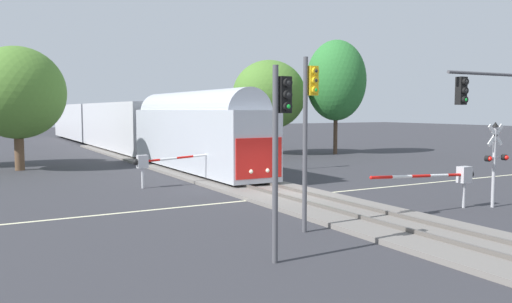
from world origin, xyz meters
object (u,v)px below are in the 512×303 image
object	(u,v)px
crossing_gate_near	(454,176)
crossing_signal_mast	(495,155)
traffic_signal_median	(309,116)
oak_far_right	(269,95)
crossing_gate_far	(153,162)
traffic_signal_near_left	(280,131)
commuter_train	(119,124)
traffic_signal_far_side	(276,114)
oak_behind_train	(17,93)
maple_right_background	(336,81)
traffic_signal_near_right	(508,105)

from	to	relation	value
crossing_gate_near	crossing_signal_mast	distance (m)	2.13
traffic_signal_median	oak_far_right	world-z (taller)	oak_far_right
crossing_signal_mast	oak_far_right	size ratio (longest dim) A/B	0.42
crossing_gate_far	traffic_signal_near_left	size ratio (longest dim) A/B	1.00
traffic_signal_near_left	oak_far_right	distance (m)	34.45
commuter_train	traffic_signal_near_left	size ratio (longest dim) A/B	11.22
commuter_train	traffic_signal_far_side	distance (m)	22.56
traffic_signal_near_left	oak_behind_train	size ratio (longest dim) A/B	0.63
oak_behind_train	maple_right_background	xyz separation A→B (m)	(27.45, -0.30, 1.58)
crossing_gate_far	traffic_signal_near_left	xyz separation A→B (m)	(-1.28, -15.14, 2.23)
traffic_signal_median	maple_right_background	world-z (taller)	maple_right_background
traffic_signal_median	oak_behind_train	xyz separation A→B (m)	(-7.09, 24.88, 1.36)
maple_right_background	traffic_signal_median	bearing A→B (deg)	-129.64
oak_behind_train	commuter_train	bearing A→B (deg)	51.11
traffic_signal_far_side	maple_right_background	world-z (taller)	maple_right_background
commuter_train	crossing_gate_far	world-z (taller)	commuter_train
crossing_gate_near	traffic_signal_far_side	bearing A→B (deg)	88.04
crossing_signal_mast	traffic_signal_near_left	xyz separation A→B (m)	(-12.39, -2.34, 1.37)
crossing_gate_near	crossing_signal_mast	size ratio (longest dim) A/B	1.57
crossing_gate_near	traffic_signal_far_side	xyz separation A→B (m)	(0.52, 15.35, 2.51)
traffic_signal_far_side	oak_behind_train	distance (m)	17.98
crossing_signal_mast	crossing_gate_far	size ratio (longest dim) A/B	0.68
commuter_train	crossing_gate_far	xyz separation A→B (m)	(-4.67, -25.06, -1.32)
oak_behind_train	maple_right_background	world-z (taller)	maple_right_background
crossing_gate_far	oak_behind_train	world-z (taller)	oak_behind_train
traffic_signal_median	maple_right_background	bearing A→B (deg)	50.36
crossing_gate_far	traffic_signal_far_side	world-z (taller)	traffic_signal_far_side
traffic_signal_near_left	traffic_signal_near_right	size ratio (longest dim) A/B	0.94
crossing_gate_near	maple_right_background	world-z (taller)	maple_right_background
traffic_signal_near_right	traffic_signal_far_side	bearing A→B (deg)	88.78
maple_right_background	commuter_train	bearing A→B (deg)	142.78
traffic_signal_near_right	oak_far_right	world-z (taller)	oak_far_right
maple_right_background	crossing_gate_far	bearing A→B (deg)	-151.18
traffic_signal_median	commuter_train	bearing A→B (deg)	85.15
crossing_gate_near	crossing_gate_far	xyz separation A→B (m)	(-9.26, 12.22, 0.00)
commuter_train	traffic_signal_near_right	xyz separation A→B (m)	(4.73, -39.56, 1.67)
oak_far_right	maple_right_background	size ratio (longest dim) A/B	0.82
commuter_train	oak_far_right	world-z (taller)	oak_far_right
traffic_signal_far_side	maple_right_background	distance (m)	15.30
crossing_gate_far	oak_far_right	size ratio (longest dim) A/B	0.62
oak_far_right	crossing_gate_far	bearing A→B (deg)	-137.68
crossing_gate_far	oak_far_right	xyz separation A→B (m)	(16.02, 14.59, 4.18)
maple_right_background	crossing_gate_near	bearing A→B (deg)	-117.44
commuter_train	traffic_signal_near_left	xyz separation A→B (m)	(-5.95, -40.20, 0.92)
commuter_train	maple_right_background	world-z (taller)	maple_right_background
commuter_train	oak_far_right	xyz separation A→B (m)	(11.34, -10.48, 2.86)
traffic_signal_near_left	oak_far_right	world-z (taller)	oak_far_right
crossing_signal_mast	traffic_signal_near_right	distance (m)	3.21
traffic_signal_near_right	maple_right_background	bearing A→B (deg)	64.87
crossing_gate_near	traffic_signal_near_right	bearing A→B (deg)	-86.22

